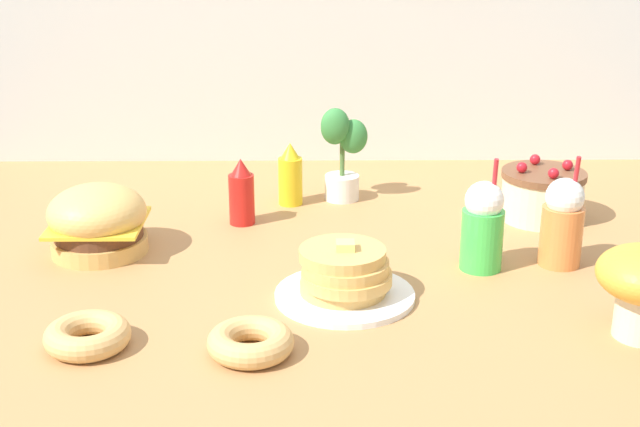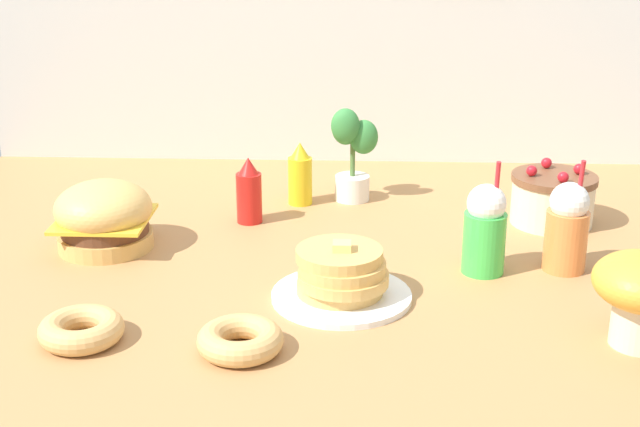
% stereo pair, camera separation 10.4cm
% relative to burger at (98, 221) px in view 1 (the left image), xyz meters
% --- Properties ---
extents(ground_plane, '(2.33, 2.02, 0.02)m').
position_rel_burger_xyz_m(ground_plane, '(0.57, -0.18, -0.09)').
color(ground_plane, '#B27F4C').
extents(back_wall, '(2.33, 0.04, 1.06)m').
position_rel_burger_xyz_m(back_wall, '(0.57, 0.83, 0.45)').
color(back_wall, beige).
rests_on(back_wall, ground_plane).
extents(burger, '(0.24, 0.24, 0.18)m').
position_rel_burger_xyz_m(burger, '(0.00, 0.00, 0.00)').
color(burger, '#DBA859').
rests_on(burger, ground_plane).
extents(pancake_stack, '(0.31, 0.31, 0.13)m').
position_rel_burger_xyz_m(pancake_stack, '(0.60, -0.28, -0.03)').
color(pancake_stack, white).
rests_on(pancake_stack, ground_plane).
extents(layer_cake, '(0.23, 0.23, 0.17)m').
position_rel_burger_xyz_m(layer_cake, '(1.17, 0.23, -0.01)').
color(layer_cake, beige).
rests_on(layer_cake, ground_plane).
extents(ketchup_bottle, '(0.07, 0.07, 0.18)m').
position_rel_burger_xyz_m(ketchup_bottle, '(0.34, 0.21, 0.00)').
color(ketchup_bottle, red).
rests_on(ketchup_bottle, ground_plane).
extents(mustard_bottle, '(0.07, 0.07, 0.18)m').
position_rel_burger_xyz_m(mustard_bottle, '(0.47, 0.37, 0.00)').
color(mustard_bottle, yellow).
rests_on(mustard_bottle, ground_plane).
extents(cream_soda_cup, '(0.10, 0.10, 0.28)m').
position_rel_burger_xyz_m(cream_soda_cup, '(0.94, -0.11, 0.02)').
color(cream_soda_cup, green).
rests_on(cream_soda_cup, ground_plane).
extents(orange_float_cup, '(0.10, 0.10, 0.28)m').
position_rel_burger_xyz_m(orange_float_cup, '(1.13, -0.09, 0.02)').
color(orange_float_cup, orange).
rests_on(orange_float_cup, ground_plane).
extents(donut_pink_glaze, '(0.17, 0.17, 0.05)m').
position_rel_burger_xyz_m(donut_pink_glaze, '(0.09, -0.50, -0.06)').
color(donut_pink_glaze, tan).
rests_on(donut_pink_glaze, ground_plane).
extents(donut_chocolate, '(0.17, 0.17, 0.05)m').
position_rel_burger_xyz_m(donut_chocolate, '(0.41, -0.53, -0.06)').
color(donut_chocolate, tan).
rests_on(donut_chocolate, ground_plane).
extents(potted_plant, '(0.14, 0.10, 0.28)m').
position_rel_burger_xyz_m(potted_plant, '(0.62, 0.41, 0.07)').
color(potted_plant, white).
rests_on(potted_plant, ground_plane).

